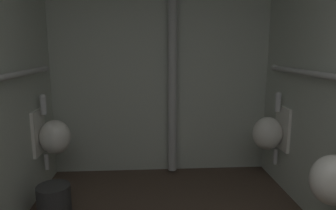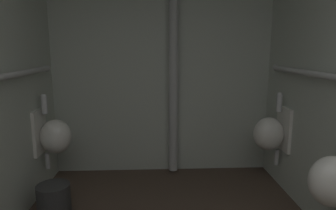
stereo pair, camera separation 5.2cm
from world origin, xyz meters
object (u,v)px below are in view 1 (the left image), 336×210
(urinal_right_far, at_px, (270,132))
(waste_bin, at_px, (54,202))
(urinal_left_mid, at_px, (53,136))
(urinal_right_mid, at_px, (336,178))
(standpipe_back_wall, at_px, (172,60))

(urinal_right_far, xyz_separation_m, waste_bin, (-2.05, -0.46, -0.45))
(urinal_left_mid, distance_m, urinal_right_far, 2.17)
(urinal_left_mid, distance_m, waste_bin, 0.66)
(urinal_right_mid, bearing_deg, waste_bin, 162.21)
(urinal_left_mid, relative_size, waste_bin, 2.61)
(standpipe_back_wall, bearing_deg, urinal_right_far, -25.31)
(urinal_right_far, distance_m, waste_bin, 2.14)
(standpipe_back_wall, distance_m, waste_bin, 1.83)
(waste_bin, bearing_deg, urinal_left_mid, 104.44)
(urinal_right_mid, distance_m, standpipe_back_wall, 1.97)
(urinal_right_far, bearing_deg, standpipe_back_wall, 154.69)
(urinal_left_mid, relative_size, urinal_right_mid, 1.00)
(urinal_left_mid, bearing_deg, urinal_right_mid, -27.46)
(urinal_left_mid, bearing_deg, standpipe_back_wall, 20.21)
(urinal_right_mid, bearing_deg, urinal_left_mid, 152.54)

